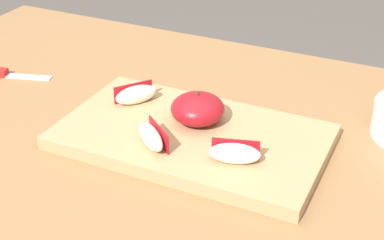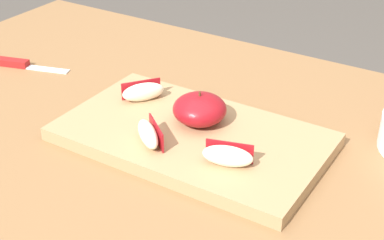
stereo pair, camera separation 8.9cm
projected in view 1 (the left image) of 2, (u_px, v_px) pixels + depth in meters
The scene contains 6 objects.
dining_table at pixel (163, 181), 1.01m from camera, with size 1.25×0.80×0.75m.
cutting_board at pixel (192, 137), 0.90m from camera, with size 0.42×0.24×0.02m.
apple_half_skin_up at pixel (198, 109), 0.91m from camera, with size 0.09×0.09×0.05m.
apple_wedge_near_knife at pixel (136, 94), 0.97m from camera, with size 0.06×0.07×0.03m.
apple_wedge_back at pixel (151, 136), 0.85m from camera, with size 0.07×0.07×0.03m.
apple_wedge_front at pixel (235, 153), 0.81m from camera, with size 0.08×0.05×0.03m.
Camera 1 is at (0.40, -0.72, 1.24)m, focal length 53.10 mm.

